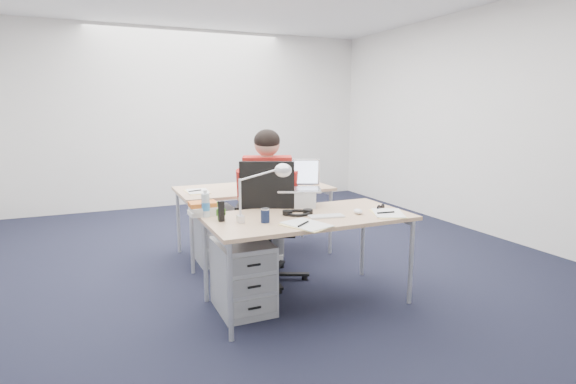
{
  "coord_description": "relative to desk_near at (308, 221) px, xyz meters",
  "views": [
    {
      "loc": [
        -1.52,
        -3.85,
        1.56
      ],
      "look_at": [
        0.02,
        -0.37,
        0.85
      ],
      "focal_mm": 28.0,
      "sensor_mm": 36.0,
      "label": 1
    }
  ],
  "objects": [
    {
      "name": "can_koozie",
      "position": [
        -0.39,
        -0.08,
        0.1
      ],
      "size": [
        0.09,
        0.09,
        0.11
      ],
      "primitive_type": "cylinder",
      "rotation": [
        0.0,
        0.0,
        0.41
      ],
      "color": "#131D3B",
      "rests_on": "desk_near"
    },
    {
      "name": "seated_person",
      "position": [
        -0.06,
        0.74,
        -0.0
      ],
      "size": [
        0.62,
        0.83,
        1.37
      ],
      "rotation": [
        0.0,
        0.0,
        -0.37
      ],
      "color": "red",
      "rests_on": "ground"
    },
    {
      "name": "wireless_keyboard",
      "position": [
        0.1,
        -0.11,
        0.05
      ],
      "size": [
        0.29,
        0.15,
        0.01
      ],
      "primitive_type": "cube",
      "rotation": [
        0.0,
        0.0,
        -0.16
      ],
      "color": "white",
      "rests_on": "desk_near"
    },
    {
      "name": "bear_figurine",
      "position": [
        -0.67,
        0.14,
        0.12
      ],
      "size": [
        0.09,
        0.07,
        0.15
      ],
      "primitive_type": null,
      "rotation": [
        0.0,
        0.0,
        -0.19
      ],
      "color": "#2F7E21",
      "rests_on": "desk_near"
    },
    {
      "name": "office_chair",
      "position": [
        -0.12,
        0.56,
        -0.36
      ],
      "size": [
        0.94,
        0.94,
        1.13
      ],
      "rotation": [
        0.0,
        0.0,
        -0.43
      ],
      "color": "black",
      "rests_on": "ground"
    },
    {
      "name": "cordless_phone",
      "position": [
        -0.68,
        0.08,
        0.12
      ],
      "size": [
        0.05,
        0.04,
        0.16
      ],
      "primitive_type": "cube",
      "rotation": [
        0.0,
        0.0,
        0.32
      ],
      "color": "black",
      "rests_on": "desk_near"
    },
    {
      "name": "headphones",
      "position": [
        -0.06,
        0.06,
        0.07
      ],
      "size": [
        0.27,
        0.23,
        0.04
      ],
      "primitive_type": null,
      "rotation": [
        0.0,
        0.0,
        -0.13
      ],
      "color": "black",
      "rests_on": "desk_near"
    },
    {
      "name": "water_bottle",
      "position": [
        -0.75,
        0.28,
        0.15
      ],
      "size": [
        0.09,
        0.09,
        0.21
      ],
      "primitive_type": "cylinder",
      "rotation": [
        0.0,
        0.0,
        0.39
      ],
      "color": "silver",
      "rests_on": "desk_near"
    },
    {
      "name": "papers_right",
      "position": [
        0.6,
        -0.23,
        0.05
      ],
      "size": [
        0.34,
        0.38,
        0.01
      ],
      "primitive_type": "cube",
      "rotation": [
        0.0,
        0.0,
        -0.42
      ],
      "color": "#FFE793",
      "rests_on": "desk_near"
    },
    {
      "name": "drawer_pedestal_far",
      "position": [
        -0.41,
        1.32,
        -0.41
      ],
      "size": [
        0.4,
        0.5,
        0.55
      ],
      "primitive_type": "cube",
      "color": "#B0B4B6",
      "rests_on": "ground"
    },
    {
      "name": "drawer_pedestal_near",
      "position": [
        -0.52,
        0.09,
        -0.41
      ],
      "size": [
        0.4,
        0.5,
        0.55
      ],
      "primitive_type": "cube",
      "color": "#B0B4B6",
      "rests_on": "ground"
    },
    {
      "name": "far_papers",
      "position": [
        -0.58,
        1.35,
        0.05
      ],
      "size": [
        0.22,
        0.3,
        0.01
      ],
      "primitive_type": "cube",
      "rotation": [
        0.0,
        0.0,
        -0.03
      ],
      "color": "white",
      "rests_on": "desk_far"
    },
    {
      "name": "desk_lamp",
      "position": [
        -0.43,
        0.0,
        0.27
      ],
      "size": [
        0.41,
        0.29,
        0.44
      ],
      "primitive_type": null,
      "rotation": [
        0.0,
        0.0,
        -0.42
      ],
      "color": "silver",
      "rests_on": "desk_near"
    },
    {
      "name": "room",
      "position": [
        -0.02,
        0.76,
        1.03
      ],
      "size": [
        6.02,
        7.02,
        2.8
      ],
      "color": "silver",
      "rests_on": "ground"
    },
    {
      "name": "sunglasses",
      "position": [
        0.66,
        -0.04,
        0.06
      ],
      "size": [
        0.13,
        0.1,
        0.03
      ],
      "primitive_type": null,
      "rotation": [
        0.0,
        0.0,
        0.42
      ],
      "color": "black",
      "rests_on": "desk_near"
    },
    {
      "name": "floor",
      "position": [
        -0.02,
        0.76,
        -0.68
      ],
      "size": [
        7.0,
        7.0,
        0.0
      ],
      "primitive_type": "plane",
      "color": "black",
      "rests_on": "ground"
    },
    {
      "name": "desk_near",
      "position": [
        0.0,
        0.0,
        0.0
      ],
      "size": [
        1.6,
        0.8,
        0.73
      ],
      "color": "tan",
      "rests_on": "ground"
    },
    {
      "name": "book_stack",
      "position": [
        -0.75,
        0.35,
        0.1
      ],
      "size": [
        0.28,
        0.25,
        0.1
      ],
      "primitive_type": "cube",
      "rotation": [
        0.0,
        0.0,
        -0.41
      ],
      "color": "silver",
      "rests_on": "desk_near"
    },
    {
      "name": "desk_far",
      "position": [
        0.04,
        1.39,
        0.0
      ],
      "size": [
        1.6,
        0.8,
        0.73
      ],
      "color": "tan",
      "rests_on": "ground"
    },
    {
      "name": "papers_left",
      "position": [
        -0.16,
        -0.29,
        0.05
      ],
      "size": [
        0.34,
        0.4,
        0.01
      ],
      "primitive_type": "cube",
      "rotation": [
        0.0,
        0.0,
        0.36
      ],
      "color": "#FFE793",
      "rests_on": "desk_near"
    },
    {
      "name": "dark_laptop",
      "position": [
        0.17,
        1.14,
        0.17
      ],
      "size": [
        0.43,
        0.42,
        0.24
      ],
      "primitive_type": null,
      "rotation": [
        0.0,
        0.0,
        0.43
      ],
      "color": "black",
      "rests_on": "desk_far"
    },
    {
      "name": "computer_mouse",
      "position": [
        0.39,
        -0.11,
        0.07
      ],
      "size": [
        0.1,
        0.12,
        0.04
      ],
      "primitive_type": "ellipsoid",
      "rotation": [
        0.0,
        0.0,
        -0.28
      ],
      "color": "white",
      "rests_on": "desk_near"
    },
    {
      "name": "silver_laptop",
      "position": [
        0.09,
        0.35,
        0.24
      ],
      "size": [
        0.45,
        0.41,
        0.39
      ],
      "primitive_type": null,
      "rotation": [
        0.0,
        0.0,
        -0.42
      ],
      "color": "silver",
      "rests_on": "desk_near"
    },
    {
      "name": "far_cup",
      "position": [
        0.67,
        1.55,
        0.1
      ],
      "size": [
        0.08,
        0.08,
        0.1
      ],
      "primitive_type": "cylinder",
      "rotation": [
        0.0,
        0.0,
        0.24
      ],
      "color": "white",
      "rests_on": "desk_far"
    }
  ]
}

